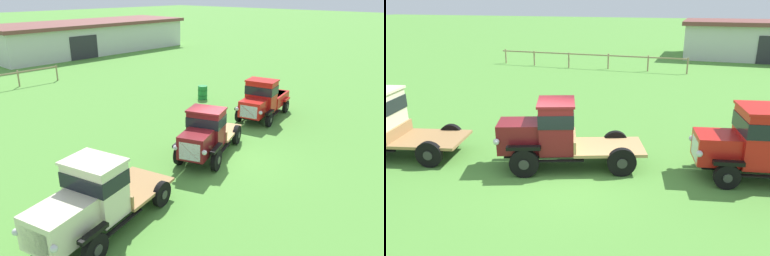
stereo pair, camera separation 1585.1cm
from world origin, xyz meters
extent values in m
plane|color=#518E38|center=(0.00, 0.00, 0.00)|extent=(240.00, 240.00, 0.00)
cube|color=silver|center=(13.08, 30.12, 1.56)|extent=(22.27, 7.60, 3.12)
cube|color=brown|center=(13.08, 30.12, 3.30)|extent=(22.87, 8.40, 0.36)
cube|color=#2D2D33|center=(9.74, 26.28, 1.20)|extent=(3.20, 0.08, 2.40)
cylinder|color=#997F60|center=(2.72, 19.26, 0.62)|extent=(0.12, 0.12, 1.23)
cylinder|color=#997F60|center=(-0.26, 19.54, 0.62)|extent=(0.12, 0.12, 1.23)
cylinder|color=black|center=(-7.51, -1.47, 0.44)|extent=(0.90, 0.40, 0.88)
cylinder|color=#2D2D2D|center=(-7.49, -1.58, 0.44)|extent=(0.31, 0.10, 0.31)
cylinder|color=black|center=(-7.95, 0.31, 0.44)|extent=(0.90, 0.40, 0.88)
cylinder|color=#2D2D2D|center=(-7.98, 0.42, 0.44)|extent=(0.31, 0.10, 0.31)
cylinder|color=black|center=(-4.36, -0.69, 0.44)|extent=(0.90, 0.40, 0.88)
cylinder|color=#2D2D2D|center=(-4.33, -0.80, 0.44)|extent=(0.31, 0.10, 0.31)
cylinder|color=black|center=(-4.80, 1.09, 0.44)|extent=(0.90, 0.40, 0.88)
cylinder|color=#2D2D2D|center=(-4.82, 1.20, 0.44)|extent=(0.31, 0.10, 0.31)
cube|color=black|center=(-6.30, -0.22, 0.52)|extent=(4.86, 2.12, 0.12)
cube|color=beige|center=(-7.98, -0.64, 1.08)|extent=(1.96, 1.65, 0.99)
cube|color=silver|center=(-8.78, -0.84, 1.03)|extent=(0.30, 0.99, 0.75)
sphere|color=silver|center=(-8.63, -1.51, 1.10)|extent=(0.20, 0.20, 0.20)
sphere|color=silver|center=(-8.95, -0.17, 1.10)|extent=(0.20, 0.20, 0.20)
cube|color=black|center=(-7.51, -1.47, 0.93)|extent=(1.03, 0.44, 0.12)
cube|color=black|center=(-7.95, 0.31, 0.93)|extent=(1.03, 0.44, 0.12)
cube|color=beige|center=(-6.60, -0.30, 1.43)|extent=(1.49, 1.83, 1.69)
cube|color=black|center=(-6.60, -0.30, 1.81)|extent=(1.54, 1.88, 0.47)
cube|color=beige|center=(-6.60, -0.30, 2.31)|extent=(1.61, 1.93, 0.08)
cube|color=black|center=(-6.28, -1.14, 0.50)|extent=(1.57, 0.52, 0.05)
cube|color=black|center=(-6.71, 0.60, 0.50)|extent=(1.57, 0.52, 0.05)
cube|color=#9E7547|center=(-4.92, 0.12, 0.63)|extent=(2.72, 2.37, 0.10)
cube|color=#9E7547|center=(-6.02, -0.15, 0.86)|extent=(0.49, 1.71, 0.44)
cylinder|color=black|center=(-1.06, -0.37, 0.46)|extent=(0.93, 0.51, 0.92)
cylinder|color=#2D2D2D|center=(-1.02, -0.47, 0.46)|extent=(0.31, 0.14, 0.32)
cylinder|color=black|center=(-1.62, 1.15, 0.46)|extent=(0.93, 0.51, 0.92)
cylinder|color=#2D2D2D|center=(-1.66, 1.26, 0.46)|extent=(0.31, 0.14, 0.32)
cylinder|color=black|center=(1.78, 0.69, 0.46)|extent=(0.93, 0.51, 0.92)
cylinder|color=#2D2D2D|center=(1.82, 0.58, 0.46)|extent=(0.31, 0.14, 0.32)
cylinder|color=black|center=(1.22, 2.20, 0.46)|extent=(0.93, 0.51, 0.92)
cylinder|color=#2D2D2D|center=(1.18, 2.31, 0.46)|extent=(0.31, 0.14, 0.32)
cube|color=black|center=(0.05, 0.91, 0.54)|extent=(4.37, 2.34, 0.12)
cube|color=maroon|center=(-1.53, 0.32, 1.08)|extent=(1.65, 1.53, 0.96)
cube|color=silver|center=(-2.13, 0.10, 1.03)|extent=(0.37, 0.85, 0.72)
sphere|color=silver|center=(-1.92, -0.47, 1.10)|extent=(0.20, 0.20, 0.20)
sphere|color=silver|center=(-2.35, 0.66, 1.10)|extent=(0.20, 0.20, 0.20)
cube|color=black|center=(-1.06, -0.37, 0.97)|extent=(1.06, 0.55, 0.12)
cube|color=black|center=(-1.62, 1.15, 0.97)|extent=(1.06, 0.55, 0.12)
cube|color=maroon|center=(-0.40, 0.74, 1.38)|extent=(1.50, 1.71, 1.56)
cube|color=black|center=(-0.40, 0.74, 1.73)|extent=(1.55, 1.75, 0.44)
cube|color=maroon|center=(-0.40, 0.74, 2.20)|extent=(1.62, 1.80, 0.08)
cube|color=black|center=(-0.03, 0.03, 0.52)|extent=(1.45, 0.65, 0.05)
cube|color=black|center=(-0.58, 1.52, 0.52)|extent=(1.45, 0.65, 0.05)
cube|color=tan|center=(1.18, 1.33, 0.65)|extent=(2.73, 2.35, 0.10)
cube|color=tan|center=(0.14, 0.94, 0.88)|extent=(0.61, 1.47, 0.44)
cylinder|color=black|center=(4.87, 0.81, 0.38)|extent=(0.78, 0.34, 0.76)
cylinder|color=#2D2D2D|center=(4.89, 0.71, 0.38)|extent=(0.27, 0.08, 0.27)
cylinder|color=black|center=(4.51, 2.52, 0.38)|extent=(0.78, 0.34, 0.76)
cylinder|color=#2D2D2D|center=(4.48, 2.63, 0.38)|extent=(0.27, 0.08, 0.27)
cylinder|color=black|center=(7.70, 1.41, 0.38)|extent=(0.78, 0.34, 0.76)
cylinder|color=#2D2D2D|center=(7.72, 1.31, 0.38)|extent=(0.27, 0.08, 0.27)
cylinder|color=black|center=(7.34, 3.12, 0.38)|extent=(0.78, 0.34, 0.76)
cylinder|color=#2D2D2D|center=(7.32, 3.23, 0.38)|extent=(0.27, 0.08, 0.27)
cube|color=black|center=(6.07, 1.96, 0.46)|extent=(4.21, 1.79, 0.12)
cube|color=red|center=(4.50, 1.63, 0.96)|extent=(1.48, 1.46, 0.87)
cube|color=silver|center=(3.92, 1.50, 0.91)|extent=(0.26, 0.95, 0.65)
sphere|color=silver|center=(4.05, 0.86, 0.98)|extent=(0.20, 0.20, 0.20)
sphere|color=silver|center=(3.77, 2.14, 0.98)|extent=(0.20, 0.20, 0.20)
cube|color=black|center=(4.87, 0.81, 0.81)|extent=(0.90, 0.38, 0.12)
cube|color=black|center=(4.51, 2.52, 0.81)|extent=(0.90, 0.38, 0.12)
cube|color=red|center=(5.64, 1.87, 1.35)|extent=(1.37, 1.73, 1.67)
cube|color=black|center=(5.64, 1.87, 1.73)|extent=(1.42, 1.77, 0.47)
cube|color=red|center=(5.64, 1.87, 2.23)|extent=(1.49, 1.82, 0.08)
cube|color=black|center=(5.92, 1.05, 0.44)|extent=(1.49, 0.45, 0.05)
cube|color=black|center=(5.57, 2.73, 0.44)|extent=(1.49, 0.45, 0.05)
cube|color=red|center=(7.21, 2.20, 0.85)|extent=(2.42, 2.02, 0.65)
cube|color=black|center=(7.21, 2.20, 1.14)|extent=(2.04, 1.71, 0.06)
cube|color=red|center=(7.70, 1.41, 0.81)|extent=(0.86, 0.37, 0.12)
cube|color=red|center=(7.34, 3.12, 0.81)|extent=(0.86, 0.37, 0.12)
cylinder|color=#1E7F33|center=(6.54, 6.99, 0.45)|extent=(0.62, 0.62, 0.91)
cylinder|color=#124C1E|center=(6.54, 6.99, 0.64)|extent=(0.65, 0.65, 0.03)
cylinder|color=#124C1E|center=(6.54, 6.99, 0.27)|extent=(0.65, 0.65, 0.03)
camera|label=1|loc=(-11.81, -8.94, 6.93)|focal=35.00mm
camera|label=2|loc=(3.92, -9.87, 5.22)|focal=35.00mm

